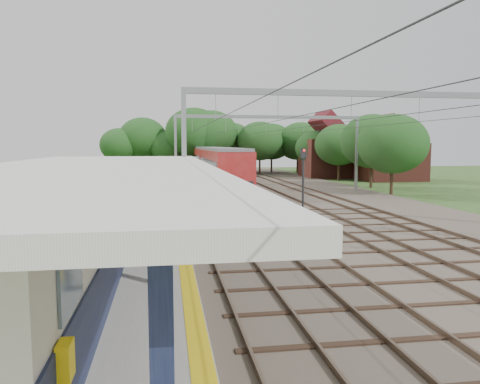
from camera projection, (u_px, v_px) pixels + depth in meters
ballast_bed at (288, 197)px, 38.44m from camera, size 18.00×90.00×0.10m
platform at (130, 238)px, 20.93m from camera, size 5.00×52.00×0.35m
yellow_stripe at (180, 233)px, 21.26m from camera, size 0.45×52.00×0.01m
station_building at (62, 224)px, 13.64m from camera, size 3.41×18.00×3.40m
canopy at (94, 171)px, 12.67m from camera, size 6.40×20.00×3.44m
rail_tracks at (258, 196)px, 38.04m from camera, size 11.80×88.00×0.15m
catenary_system at (297, 128)px, 33.16m from camera, size 17.22×88.00×7.00m
tree_band at (237, 140)px, 64.58m from camera, size 31.72×30.88×8.82m
house_near at (391, 156)px, 56.50m from camera, size 7.00×6.12×7.89m
house_far at (334, 153)px, 61.60m from camera, size 8.00×6.12×8.66m
person at (146, 209)px, 21.81m from camera, size 0.76×0.52×2.03m
bicycle at (158, 223)px, 20.78m from camera, size 1.77×1.29×1.05m
train at (213, 163)px, 54.00m from camera, size 3.01×37.42×3.94m
signal_post at (303, 178)px, 24.84m from camera, size 0.32×0.29×4.15m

